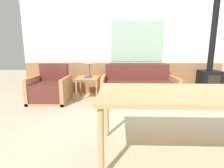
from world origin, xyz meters
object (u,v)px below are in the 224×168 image
dining_table (191,98)px  wood_stove (210,73)px  couch (138,89)px  side_table (88,81)px  table_lamp (89,60)px  armchair (50,90)px

dining_table → wood_stove: 2.91m
couch → dining_table: size_ratio=0.88×
wood_stove → side_table: bearing=-177.2°
couch → wood_stove: 1.85m
dining_table → table_lamp: bearing=122.3°
couch → table_lamp: size_ratio=3.66×
couch → dining_table: (0.32, -2.37, 0.45)m
table_lamp → dining_table: (1.55, -2.45, -0.26)m
couch → dining_table: couch is taller
dining_table → couch: bearing=97.6°
armchair → wood_stove: (3.94, 0.43, 0.37)m
couch → armchair: bearing=-172.1°
side_table → dining_table: size_ratio=0.27×
side_table → wood_stove: wood_stove is taller
armchair → dining_table: 3.24m
table_lamp → wood_stove: 3.05m
armchair → side_table: (0.87, 0.28, 0.19)m
armchair → dining_table: bearing=-54.4°
side_table → dining_table: dining_table is taller
armchair → side_table: 0.93m
table_lamp → dining_table: size_ratio=0.24×
armchair → wood_stove: 3.98m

